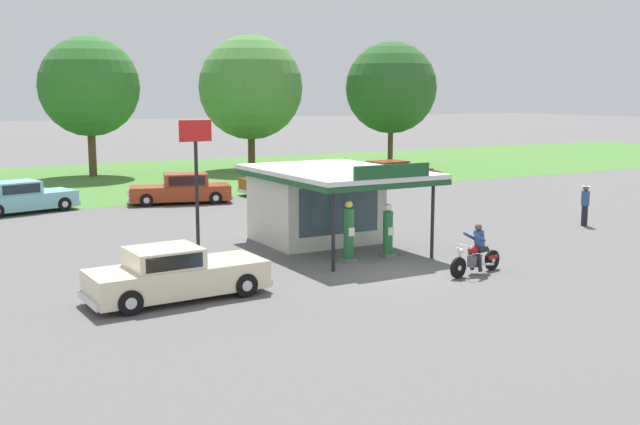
{
  "coord_description": "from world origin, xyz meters",
  "views": [
    {
      "loc": [
        -13.31,
        -18.84,
        5.49
      ],
      "look_at": [
        -0.5,
        3.68,
        1.4
      ],
      "focal_mm": 42.03,
      "sensor_mm": 36.0,
      "label": 1
    }
  ],
  "objects_px": {
    "motorcycle_with_rider": "(477,253)",
    "parked_car_back_row_centre_right": "(21,198)",
    "gas_pump_offside": "(388,233)",
    "parked_car_back_row_centre_left": "(181,190)",
    "parked_car_second_row_spare": "(284,182)",
    "gas_pump_nearside": "(349,234)",
    "featured_classic_sedan": "(176,275)",
    "roadside_pole_sign": "(196,165)",
    "parked_car_back_row_left": "(391,173)",
    "bystander_standing_back_lot": "(585,204)"
  },
  "relations": [
    {
      "from": "motorcycle_with_rider",
      "to": "parked_car_back_row_centre_right",
      "type": "xyz_separation_m",
      "value": [
        -10.38,
        19.93,
        0.03
      ]
    },
    {
      "from": "motorcycle_with_rider",
      "to": "parked_car_back_row_centre_right",
      "type": "distance_m",
      "value": 22.47
    },
    {
      "from": "gas_pump_offside",
      "to": "motorcycle_with_rider",
      "type": "relative_size",
      "value": 0.8
    },
    {
      "from": "parked_car_back_row_centre_left",
      "to": "parked_car_back_row_centre_right",
      "type": "relative_size",
      "value": 1.06
    },
    {
      "from": "gas_pump_offside",
      "to": "parked_car_second_row_spare",
      "type": "height_order",
      "value": "gas_pump_offside"
    },
    {
      "from": "gas_pump_nearside",
      "to": "parked_car_back_row_centre_right",
      "type": "distance_m",
      "value": 18.27
    },
    {
      "from": "featured_classic_sedan",
      "to": "parked_car_second_row_spare",
      "type": "relative_size",
      "value": 1.0
    },
    {
      "from": "roadside_pole_sign",
      "to": "gas_pump_nearside",
      "type": "bearing_deg",
      "value": -32.17
    },
    {
      "from": "gas_pump_nearside",
      "to": "motorcycle_with_rider",
      "type": "height_order",
      "value": "gas_pump_nearside"
    },
    {
      "from": "parked_car_second_row_spare",
      "to": "parked_car_back_row_left",
      "type": "relative_size",
      "value": 0.91
    },
    {
      "from": "featured_classic_sedan",
      "to": "parked_car_second_row_spare",
      "type": "height_order",
      "value": "parked_car_second_row_spare"
    },
    {
      "from": "motorcycle_with_rider",
      "to": "parked_car_back_row_centre_left",
      "type": "bearing_deg",
      "value": 98.35
    },
    {
      "from": "parked_car_back_row_left",
      "to": "parked_car_back_row_centre_left",
      "type": "bearing_deg",
      "value": -173.69
    },
    {
      "from": "motorcycle_with_rider",
      "to": "roadside_pole_sign",
      "type": "height_order",
      "value": "roadside_pole_sign"
    },
    {
      "from": "gas_pump_offside",
      "to": "parked_car_back_row_centre_right",
      "type": "bearing_deg",
      "value": 119.78
    },
    {
      "from": "gas_pump_offside",
      "to": "featured_classic_sedan",
      "type": "bearing_deg",
      "value": -168.75
    },
    {
      "from": "gas_pump_offside",
      "to": "parked_car_second_row_spare",
      "type": "xyz_separation_m",
      "value": [
        4.26,
        16.26,
        -0.14
      ]
    },
    {
      "from": "gas_pump_nearside",
      "to": "motorcycle_with_rider",
      "type": "relative_size",
      "value": 0.9
    },
    {
      "from": "parked_car_back_row_left",
      "to": "roadside_pole_sign",
      "type": "bearing_deg",
      "value": -141.06
    },
    {
      "from": "motorcycle_with_rider",
      "to": "bystander_standing_back_lot",
      "type": "xyz_separation_m",
      "value": [
        9.77,
        4.34,
        0.27
      ]
    },
    {
      "from": "gas_pump_offside",
      "to": "bystander_standing_back_lot",
      "type": "bearing_deg",
      "value": 4.84
    },
    {
      "from": "motorcycle_with_rider",
      "to": "bystander_standing_back_lot",
      "type": "distance_m",
      "value": 10.7
    },
    {
      "from": "gas_pump_offside",
      "to": "bystander_standing_back_lot",
      "type": "relative_size",
      "value": 1.07
    },
    {
      "from": "featured_classic_sedan",
      "to": "parked_car_back_row_left",
      "type": "height_order",
      "value": "featured_classic_sedan"
    },
    {
      "from": "parked_car_back_row_centre_left",
      "to": "parked_car_second_row_spare",
      "type": "bearing_deg",
      "value": 4.9
    },
    {
      "from": "parked_car_back_row_centre_left",
      "to": "parked_car_second_row_spare",
      "type": "xyz_separation_m",
      "value": [
        6.13,
        0.53,
        0.0
      ]
    },
    {
      "from": "parked_car_second_row_spare",
      "to": "roadside_pole_sign",
      "type": "relative_size",
      "value": 1.08
    },
    {
      "from": "parked_car_back_row_centre_right",
      "to": "bystander_standing_back_lot",
      "type": "height_order",
      "value": "bystander_standing_back_lot"
    },
    {
      "from": "gas_pump_nearside",
      "to": "roadside_pole_sign",
      "type": "distance_m",
      "value": 5.52
    },
    {
      "from": "motorcycle_with_rider",
      "to": "bystander_standing_back_lot",
      "type": "height_order",
      "value": "bystander_standing_back_lot"
    },
    {
      "from": "parked_car_back_row_centre_right",
      "to": "parked_car_back_row_left",
      "type": "height_order",
      "value": "parked_car_back_row_centre_right"
    },
    {
      "from": "motorcycle_with_rider",
      "to": "gas_pump_nearside",
      "type": "bearing_deg",
      "value": 126.25
    },
    {
      "from": "motorcycle_with_rider",
      "to": "featured_classic_sedan",
      "type": "bearing_deg",
      "value": 168.55
    },
    {
      "from": "featured_classic_sedan",
      "to": "parked_car_back_row_centre_left",
      "type": "height_order",
      "value": "parked_car_back_row_centre_left"
    },
    {
      "from": "parked_car_back_row_centre_left",
      "to": "parked_car_back_row_centre_right",
      "type": "xyz_separation_m",
      "value": [
        -7.57,
        0.76,
        -0.01
      ]
    },
    {
      "from": "gas_pump_nearside",
      "to": "roadside_pole_sign",
      "type": "height_order",
      "value": "roadside_pole_sign"
    },
    {
      "from": "gas_pump_nearside",
      "to": "gas_pump_offside",
      "type": "xyz_separation_m",
      "value": [
        1.58,
        -0.0,
        -0.11
      ]
    },
    {
      "from": "gas_pump_nearside",
      "to": "roadside_pole_sign",
      "type": "xyz_separation_m",
      "value": [
        -4.26,
        2.68,
        2.25
      ]
    },
    {
      "from": "gas_pump_nearside",
      "to": "bystander_standing_back_lot",
      "type": "bearing_deg",
      "value": 4.22
    },
    {
      "from": "parked_car_back_row_left",
      "to": "parked_car_second_row_spare",
      "type": "bearing_deg",
      "value": -172.6
    },
    {
      "from": "gas_pump_nearside",
      "to": "parked_car_second_row_spare",
      "type": "height_order",
      "value": "gas_pump_nearside"
    },
    {
      "from": "gas_pump_nearside",
      "to": "parked_car_second_row_spare",
      "type": "xyz_separation_m",
      "value": [
        5.84,
        16.26,
        -0.25
      ]
    },
    {
      "from": "gas_pump_nearside",
      "to": "bystander_standing_back_lot",
      "type": "xyz_separation_m",
      "value": [
        12.29,
        0.91,
        -0.02
      ]
    },
    {
      "from": "parked_car_back_row_centre_right",
      "to": "bystander_standing_back_lot",
      "type": "distance_m",
      "value": 25.48
    },
    {
      "from": "parked_car_back_row_left",
      "to": "roadside_pole_sign",
      "type": "xyz_separation_m",
      "value": [
        -18.08,
        -14.61,
        2.53
      ]
    },
    {
      "from": "gas_pump_offside",
      "to": "motorcycle_with_rider",
      "type": "height_order",
      "value": "gas_pump_offside"
    },
    {
      "from": "gas_pump_nearside",
      "to": "featured_classic_sedan",
      "type": "distance_m",
      "value": 6.71
    },
    {
      "from": "gas_pump_offside",
      "to": "parked_car_back_row_left",
      "type": "relative_size",
      "value": 0.33
    },
    {
      "from": "parked_car_back_row_centre_left",
      "to": "roadside_pole_sign",
      "type": "bearing_deg",
      "value": -106.92
    },
    {
      "from": "parked_car_second_row_spare",
      "to": "roadside_pole_sign",
      "type": "distance_m",
      "value": 17.1
    }
  ]
}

